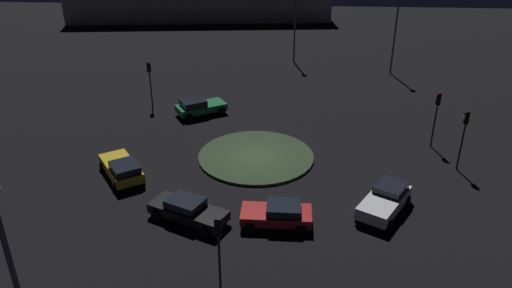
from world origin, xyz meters
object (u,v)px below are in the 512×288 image
object	(u,v)px
car_yellow	(122,168)
traffic_light_northwest	(150,75)
traffic_light_south	(219,243)
car_white	(385,200)
car_green	(199,107)
traffic_light_east_near	(464,129)
car_red	(278,214)
traffic_light_east	(437,109)
streetlamp_north	(295,10)
streetlamp_northeast	(397,14)
car_black	(188,210)
streetlamp_south	(13,273)

from	to	relation	value
car_yellow	traffic_light_northwest	world-z (taller)	traffic_light_northwest
traffic_light_south	car_white	bearing A→B (deg)	-45.52
car_green	traffic_light_east_near	distance (m)	20.82
car_green	car_white	world-z (taller)	car_white
car_red	traffic_light_south	bearing A→B (deg)	68.01
traffic_light_south	traffic_light_east_near	world-z (taller)	traffic_light_south
traffic_light_east	streetlamp_north	bearing A→B (deg)	-75.75
car_green	traffic_light_northwest	distance (m)	5.21
traffic_light_east	streetlamp_northeast	world-z (taller)	streetlamp_northeast
car_black	streetlamp_south	world-z (taller)	streetlamp_south
car_black	traffic_light_east	world-z (taller)	traffic_light_east
traffic_light_south	streetlamp_south	world-z (taller)	streetlamp_south
traffic_light_east_near	streetlamp_south	distance (m)	27.52
streetlamp_south	car_yellow	bearing A→B (deg)	98.76
traffic_light_south	streetlamp_north	xyz separation A→B (m)	(3.32, 37.25, 2.61)
car_green	traffic_light_east	world-z (taller)	traffic_light_east
traffic_light_east	traffic_light_northwest	xyz separation A→B (m)	(-22.58, 6.39, -0.10)
car_black	traffic_light_east	size ratio (longest dim) A/B	1.16
traffic_light_east_near	streetlamp_northeast	size ratio (longest dim) A/B	0.47
traffic_light_east	traffic_light_south	xyz separation A→B (m)	(-13.43, -16.52, 0.15)
car_red	car_black	distance (m)	5.10
traffic_light_east	traffic_light_south	bearing A→B (deg)	39.13
car_white	streetlamp_northeast	size ratio (longest dim) A/B	0.49
car_yellow	streetlamp_northeast	world-z (taller)	streetlamp_northeast
streetlamp_south	streetlamp_north	distance (m)	43.97
car_red	car_yellow	world-z (taller)	car_yellow
car_yellow	traffic_light_south	world-z (taller)	traffic_light_south
traffic_light_east	streetlamp_south	distance (m)	29.40
car_yellow	traffic_light_northwest	xyz separation A→B (m)	(-1.26, 12.51, 2.17)
car_red	car_green	distance (m)	16.91
car_red	car_green	xyz separation A→B (m)	(-7.09, 15.35, 0.06)
car_red	traffic_light_south	xyz separation A→B (m)	(-2.42, -5.95, 2.45)
traffic_light_south	streetlamp_north	bearing A→B (deg)	-2.40
car_white	car_black	xyz separation A→B (m)	(-11.29, -1.73, -0.05)
car_green	car_yellow	size ratio (longest dim) A/B	0.99
car_green	traffic_light_east_near	world-z (taller)	traffic_light_east_near
traffic_light_east	traffic_light_east_near	size ratio (longest dim) A/B	0.99
streetlamp_south	streetlamp_north	bearing A→B (deg)	78.59
car_red	streetlamp_north	size ratio (longest dim) A/B	0.47
streetlamp_north	traffic_light_east_near	bearing A→B (deg)	-65.51
car_black	car_green	bearing A→B (deg)	-57.82
traffic_light_east	streetlamp_northeast	distance (m)	17.56
streetlamp_northeast	traffic_light_east_near	bearing A→B (deg)	-87.69
car_black	streetlamp_north	world-z (taller)	streetlamp_north
traffic_light_east	streetlamp_north	size ratio (longest dim) A/B	0.50
traffic_light_east	traffic_light_south	world-z (taller)	traffic_light_south
traffic_light_northwest	streetlamp_northeast	distance (m)	25.33
car_yellow	streetlamp_south	xyz separation A→B (m)	(2.50, -16.25, 5.53)
car_black	traffic_light_east_near	size ratio (longest dim) A/B	1.14
car_red	car_black	world-z (taller)	car_black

